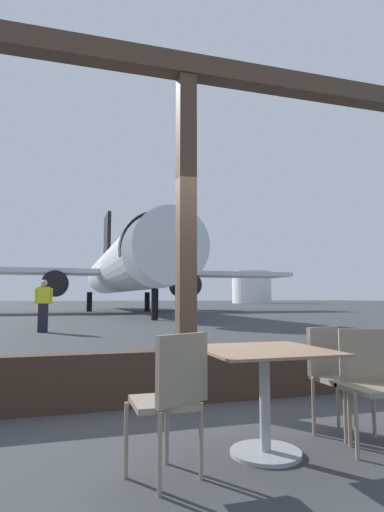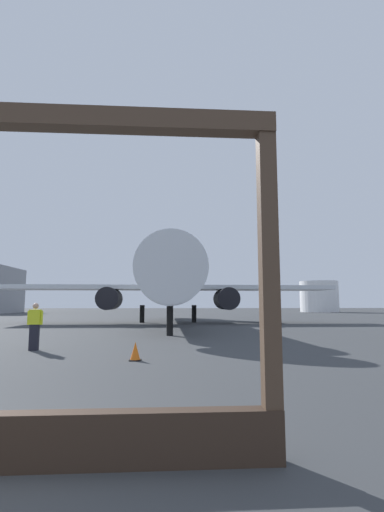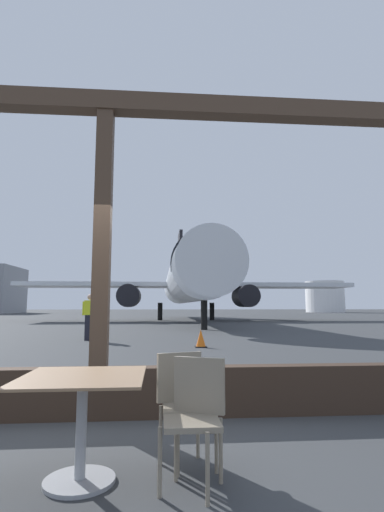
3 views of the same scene
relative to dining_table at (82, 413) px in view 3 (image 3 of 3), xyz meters
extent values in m
plane|color=#383A3D|center=(-0.13, 41.65, -0.49)|extent=(220.00, 220.00, 0.00)
cube|color=#38281E|center=(-0.13, 1.65, -0.20)|extent=(8.41, 0.24, 0.57)
cube|color=#4C3828|center=(-0.13, 1.65, 3.36)|extent=(8.41, 0.24, 0.24)
cube|color=#4C3828|center=(-0.13, 1.65, 1.38)|extent=(0.20, 0.20, 3.73)
cube|color=#8C6B4C|center=(0.00, 0.00, 0.26)|extent=(0.92, 0.92, 0.02)
cylinder|color=#9EA0A5|center=(0.00, 0.00, -0.12)|extent=(0.08, 0.08, 0.74)
cylinder|color=#9EA0A5|center=(0.00, 0.00, -0.47)|extent=(0.52, 0.52, 0.03)
cube|color=gray|center=(0.81, 0.18, -0.03)|extent=(0.40, 0.40, 0.04)
cube|color=gray|center=(0.75, 0.35, 0.20)|extent=(0.39, 0.17, 0.40)
cylinder|color=gray|center=(1.03, 0.08, -0.26)|extent=(0.03, 0.03, 0.46)
cylinder|color=gray|center=(0.70, -0.03, -0.26)|extent=(0.03, 0.03, 0.46)
cylinder|color=gray|center=(0.91, 0.40, -0.26)|extent=(0.03, 0.03, 0.46)
cylinder|color=gray|center=(0.59, 0.29, -0.26)|extent=(0.03, 0.03, 0.46)
cube|color=gray|center=(0.81, -0.18, -0.03)|extent=(0.40, 0.40, 0.04)
cube|color=gray|center=(0.88, -0.02, 0.20)|extent=(0.38, 0.20, 0.41)
cylinder|color=gray|center=(0.90, -0.41, -0.26)|extent=(0.03, 0.03, 0.46)
cylinder|color=gray|center=(0.58, -0.27, -0.26)|extent=(0.03, 0.03, 0.46)
cylinder|color=gray|center=(1.03, -0.10, -0.26)|extent=(0.03, 0.03, 0.46)
cylinder|color=gray|center=(0.72, 0.04, -0.26)|extent=(0.03, 0.03, 0.46)
cylinder|color=silver|center=(3.02, 31.61, 2.96)|extent=(3.71, 28.30, 3.71)
cone|color=silver|center=(3.02, 16.15, 2.96)|extent=(3.53, 2.60, 3.53)
cylinder|color=black|center=(3.02, 18.05, 3.11)|extent=(3.79, 0.90, 3.79)
cube|color=silver|center=(-4.78, 31.98, 2.66)|extent=(13.74, 4.20, 0.36)
cube|color=silver|center=(10.81, 31.98, 2.66)|extent=(13.74, 4.20, 0.36)
cylinder|color=black|center=(-2.04, 30.58, 1.66)|extent=(1.90, 3.20, 1.90)
cylinder|color=black|center=(8.07, 30.58, 1.66)|extent=(1.90, 3.20, 1.90)
cube|color=black|center=(3.02, 44.26, 7.22)|extent=(0.36, 4.40, 5.20)
cylinder|color=black|center=(3.02, 18.35, 0.31)|extent=(0.36, 0.36, 1.60)
cylinder|color=black|center=(0.62, 32.98, 0.31)|extent=(0.44, 0.44, 1.60)
cylinder|color=black|center=(5.42, 32.98, 0.31)|extent=(0.44, 0.44, 1.60)
cube|color=black|center=(-2.07, 12.09, -0.01)|extent=(0.32, 0.20, 0.95)
cube|color=yellow|center=(-2.07, 12.09, 0.74)|extent=(0.40, 0.22, 0.55)
sphere|color=tan|center=(-2.07, 12.09, 1.14)|extent=(0.22, 0.22, 0.22)
cylinder|color=yellow|center=(-1.83, 12.08, 0.71)|extent=(0.09, 0.09, 0.52)
cylinder|color=yellow|center=(-2.31, 12.10, 0.71)|extent=(0.09, 0.09, 0.52)
cone|color=orange|center=(1.88, 9.31, -0.21)|extent=(0.32, 0.32, 0.56)
cube|color=black|center=(1.88, 9.31, -0.47)|extent=(0.36, 0.36, 0.03)
cylinder|color=white|center=(34.95, 75.75, 2.73)|extent=(7.83, 7.83, 6.43)
camera|label=1|loc=(-1.45, -2.93, 0.65)|focal=29.81mm
camera|label=2|loc=(2.79, -2.64, 1.22)|focal=26.72mm
camera|label=3|loc=(0.57, -3.08, 0.79)|focal=27.26mm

